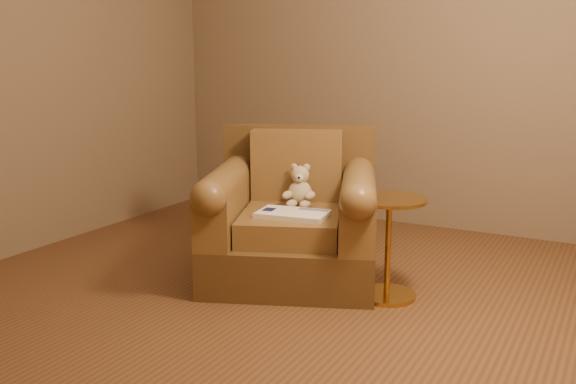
% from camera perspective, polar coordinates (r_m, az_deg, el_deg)
% --- Properties ---
extents(floor, '(4.00, 4.00, 0.00)m').
position_cam_1_polar(floor, '(3.60, -0.94, -9.78)').
color(floor, brown).
rests_on(floor, ground).
extents(armchair, '(1.27, 1.24, 0.89)m').
position_cam_1_polar(armchair, '(3.92, 0.42, -2.60)').
color(armchair, '#543A1C').
rests_on(armchair, floor).
extents(teddy_bear, '(0.19, 0.22, 0.26)m').
position_cam_1_polar(teddy_bear, '(3.96, 1.05, 0.22)').
color(teddy_bear, tan).
rests_on(teddy_bear, armchair).
extents(guidebook, '(0.43, 0.29, 0.03)m').
position_cam_1_polar(guidebook, '(3.69, 0.41, -1.98)').
color(guidebook, beige).
rests_on(guidebook, armchair).
extents(side_table, '(0.41, 0.41, 0.57)m').
position_cam_1_polar(side_table, '(3.61, 8.89, -4.63)').
color(side_table, gold).
rests_on(side_table, floor).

